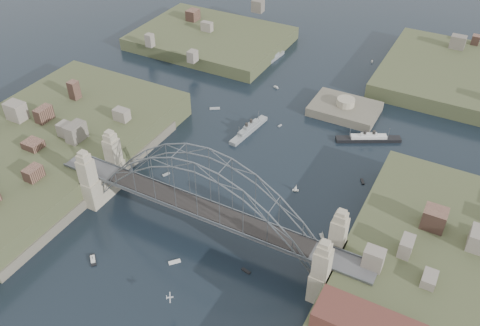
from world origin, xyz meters
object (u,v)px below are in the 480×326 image
at_px(ocean_liner, 368,139).
at_px(naval_cruiser_far, 271,59).
at_px(bridge, 204,197).
at_px(fort_island, 344,114).
at_px(wharf_shed, 367,326).
at_px(naval_cruiser_near, 249,130).

bearing_deg(ocean_liner, naval_cruiser_far, 145.21).
distance_m(bridge, fort_island, 72.14).
xyz_separation_m(fort_island, wharf_shed, (32.00, -84.00, 10.34)).
relative_size(naval_cruiser_near, naval_cruiser_far, 1.07).
height_order(fort_island, naval_cruiser_far, fort_island).
distance_m(bridge, ocean_liner, 63.83).
height_order(bridge, wharf_shed, bridge).
distance_m(fort_island, wharf_shed, 90.48).
bearing_deg(wharf_shed, bridge, 162.35).
xyz_separation_m(bridge, wharf_shed, (44.00, -14.00, -2.32)).
height_order(fort_island, ocean_liner, fort_island).
bearing_deg(bridge, ocean_liner, 67.65).
xyz_separation_m(fort_island, naval_cruiser_near, (-23.12, -25.29, 1.19)).
relative_size(bridge, wharf_shed, 4.20).
bearing_deg(bridge, fort_island, 80.27).
bearing_deg(wharf_shed, naval_cruiser_far, 123.26).
relative_size(fort_island, naval_cruiser_near, 1.19).
xyz_separation_m(bridge, naval_cruiser_far, (-25.99, 92.70, -11.43)).
xyz_separation_m(wharf_shed, naval_cruiser_near, (-55.12, 58.71, -9.15)).
bearing_deg(naval_cruiser_far, fort_island, -30.86).
distance_m(wharf_shed, naval_cruiser_near, 81.05).
relative_size(fort_island, ocean_liner, 1.16).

